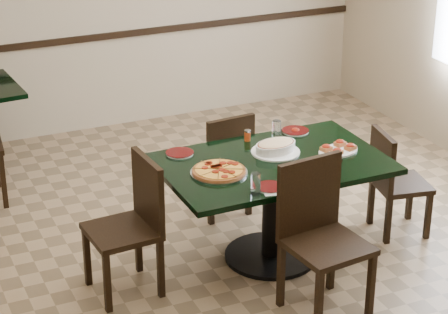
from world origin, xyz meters
name	(u,v)px	position (x,y,z in m)	size (l,w,h in m)	color
floor	(240,251)	(0.00, 0.00, 0.00)	(5.50, 5.50, 0.00)	#866C4D
room_shell	(263,21)	(1.02, 1.73, 1.17)	(5.50, 5.50, 5.50)	silver
main_table	(272,185)	(0.16, -0.17, 0.57)	(1.53, 0.99, 0.75)	black
chair_far	(224,160)	(0.13, 0.57, 0.47)	(0.42, 0.42, 0.84)	black
chair_near	(319,228)	(0.15, -0.82, 0.56)	(0.51, 0.51, 0.99)	black
chair_right	(393,178)	(1.14, -0.19, 0.45)	(0.44, 0.44, 0.81)	black
chair_left	(134,218)	(-0.83, -0.15, 0.52)	(0.46, 0.46, 0.92)	black
pepperoni_pizza	(219,171)	(-0.25, -0.20, 0.77)	(0.38, 0.38, 0.04)	#B3B2B9
lasagna_casserole	(276,147)	(0.24, -0.05, 0.80)	(0.34, 0.34, 0.09)	silver
bread_basket	(315,169)	(0.31, -0.48, 0.79)	(0.25, 0.18, 0.10)	brown
bruschetta_platter	(338,149)	(0.65, -0.22, 0.77)	(0.35, 0.28, 0.05)	silver
side_plate_near	(270,187)	(-0.05, -0.54, 0.76)	(0.18, 0.18, 0.02)	silver
side_plate_far_r	(295,131)	(0.55, 0.23, 0.76)	(0.20, 0.20, 0.03)	silver
side_plate_far_l	(180,153)	(-0.37, 0.20, 0.76)	(0.19, 0.19, 0.02)	silver
napkin_setting	(275,190)	(-0.03, -0.58, 0.75)	(0.18, 0.18, 0.01)	silver
water_glass_a	(277,130)	(0.36, 0.17, 0.82)	(0.06, 0.06, 0.14)	white
water_glass_b	(256,184)	(-0.17, -0.57, 0.82)	(0.06, 0.06, 0.14)	white
pepper_shaker	(247,135)	(0.16, 0.22, 0.79)	(0.05, 0.05, 0.08)	#AA3912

